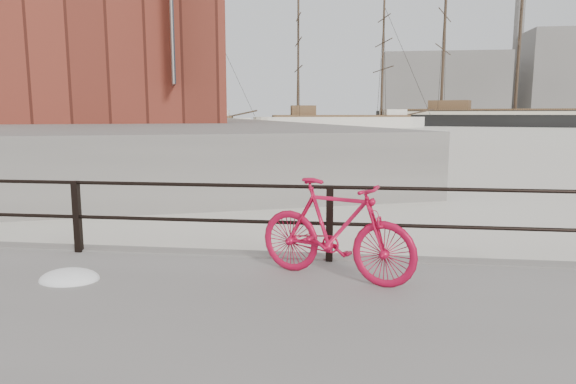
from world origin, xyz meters
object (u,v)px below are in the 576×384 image
(workboat_near, at_px, (122,141))
(workboat_far, at_px, (50,137))
(schooner_mid, at_px, (340,127))
(schooner_left, at_px, (172,128))
(barque_black, at_px, (514,127))
(bicycle, at_px, (335,230))

(workboat_near, height_order, workboat_far, same)
(schooner_mid, relative_size, workboat_far, 2.63)
(schooner_left, relative_size, workboat_far, 2.24)
(schooner_left, relative_size, workboat_near, 1.92)
(barque_black, relative_size, workboat_near, 4.10)
(bicycle, relative_size, schooner_left, 0.08)
(schooner_mid, bearing_deg, barque_black, 6.14)
(schooner_mid, bearing_deg, workboat_far, -137.75)
(barque_black, bearing_deg, workboat_far, -123.24)
(schooner_mid, xyz_separation_m, schooner_left, (-25.35, -7.22, 0.00))
(bicycle, relative_size, workboat_near, 0.15)
(workboat_near, xyz_separation_m, workboat_far, (-9.98, 5.50, 0.00))
(bicycle, distance_m, schooner_left, 75.65)
(barque_black, distance_m, workboat_near, 69.59)
(barque_black, height_order, schooner_left, barque_black)
(barque_black, distance_m, workboat_far, 73.01)
(schooner_left, distance_m, workboat_near, 36.14)
(bicycle, xyz_separation_m, workboat_far, (-29.21, 40.77, -0.94))
(barque_black, bearing_deg, schooner_mid, -144.88)
(workboat_far, bearing_deg, schooner_mid, 42.43)
(bicycle, bearing_deg, schooner_mid, 114.88)
(barque_black, height_order, workboat_far, barque_black)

